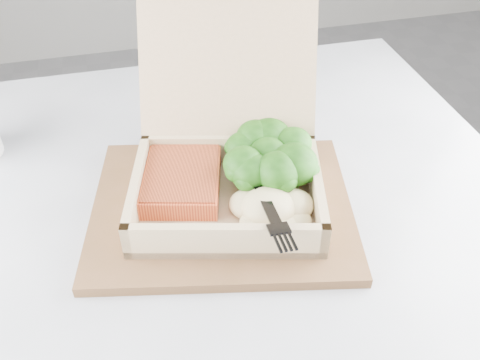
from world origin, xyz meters
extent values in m
cube|color=#B4B7BF|center=(-0.14, -0.08, 0.75)|extent=(0.89, 0.89, 0.03)
cube|color=brown|center=(-0.10, -0.04, 0.77)|extent=(0.36, 0.31, 0.01)
cube|color=tan|center=(-0.09, -0.04, 0.78)|extent=(0.25, 0.22, 0.01)
cube|color=tan|center=(-0.19, -0.02, 0.80)|extent=(0.05, 0.17, 0.04)
cube|color=tan|center=(0.01, -0.07, 0.80)|extent=(0.05, 0.17, 0.04)
cube|color=tan|center=(-0.11, -0.12, 0.80)|extent=(0.22, 0.06, 0.04)
cube|color=tan|center=(-0.07, 0.03, 0.80)|extent=(0.22, 0.06, 0.04)
cube|color=tan|center=(-0.06, 0.08, 0.89)|extent=(0.24, 0.14, 0.15)
cube|color=#DB602A|center=(-0.14, -0.01, 0.80)|extent=(0.12, 0.14, 0.02)
ellipsoid|color=beige|center=(-0.05, -0.09, 0.80)|extent=(0.10, 0.09, 0.03)
cube|color=black|center=(-0.05, -0.02, 0.82)|extent=(0.02, 0.11, 0.02)
cube|color=black|center=(-0.06, -0.10, 0.82)|extent=(0.02, 0.05, 0.01)
cube|color=silver|center=(-0.05, 0.12, 0.76)|extent=(0.11, 0.15, 0.00)
camera|label=1|loc=(-0.19, -0.50, 1.21)|focal=40.00mm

